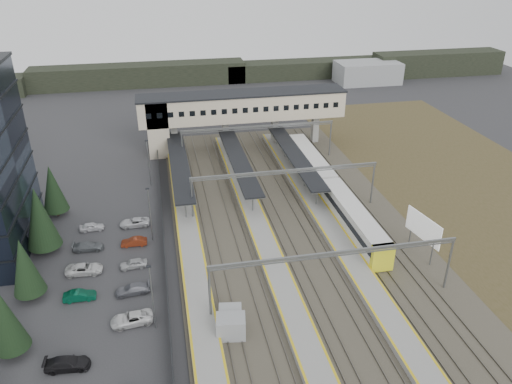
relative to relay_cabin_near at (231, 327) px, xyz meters
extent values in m
plane|color=#2B2B2D|center=(0.23, 10.93, -1.26)|extent=(220.00, 220.00, 0.00)
cylinder|color=black|center=(-21.77, 1.93, -0.66)|extent=(0.44, 0.44, 1.20)
cone|color=black|center=(-21.77, 1.93, 3.14)|extent=(3.54, 3.54, 6.80)
cylinder|color=black|center=(-21.77, 10.93, -0.66)|extent=(0.44, 0.44, 1.20)
cone|color=black|center=(-21.77, 10.93, 3.24)|extent=(3.64, 3.64, 7.00)
cylinder|color=black|center=(-21.77, 20.93, -0.66)|extent=(0.44, 0.44, 1.20)
cone|color=black|center=(-21.77, 20.93, 3.99)|extent=(4.42, 4.42, 8.50)
cylinder|color=black|center=(-21.77, 30.93, -0.66)|extent=(0.44, 0.44, 1.20)
cone|color=black|center=(-21.77, 30.93, 3.34)|extent=(3.74, 3.74, 7.20)
imported|color=black|center=(-16.27, -1.17, -0.63)|extent=(4.45, 2.04, 1.26)
imported|color=#05412B|center=(-16.27, 9.43, -0.66)|extent=(3.68, 1.29, 1.21)
imported|color=silver|center=(-16.27, 14.73, -0.63)|extent=(4.65, 2.33, 1.26)
imported|color=#53585C|center=(-16.27, 20.03, -0.67)|extent=(4.17, 1.87, 1.19)
imported|color=silver|center=(-16.27, 25.33, -0.68)|extent=(3.49, 1.49, 1.17)
imported|color=silver|center=(-10.27, 4.13, -0.63)|extent=(4.75, 2.55, 1.27)
imported|color=slate|center=(-10.27, 9.43, -0.66)|extent=(4.28, 2.06, 1.20)
imported|color=#A8A9AB|center=(-10.27, 14.73, -0.67)|extent=(3.59, 1.68, 1.19)
imported|color=maroon|center=(-10.27, 20.03, -0.69)|extent=(3.54, 1.36, 1.15)
imported|color=silver|center=(-10.27, 25.33, -0.67)|extent=(4.33, 2.06, 1.19)
cylinder|color=slate|center=(-7.77, 2.93, 2.74)|extent=(0.16, 0.16, 8.00)
cube|color=black|center=(-7.77, 2.93, 6.74)|extent=(0.50, 0.25, 0.15)
cylinder|color=slate|center=(-7.77, 20.93, 2.74)|extent=(0.16, 0.16, 8.00)
cube|color=black|center=(-7.77, 20.93, 6.74)|extent=(0.50, 0.25, 0.15)
cylinder|color=slate|center=(-7.77, 38.93, 2.74)|extent=(0.16, 0.16, 8.00)
cube|color=black|center=(-7.77, 38.93, 6.74)|extent=(0.50, 0.25, 0.15)
cube|color=#26282B|center=(-6.27, 15.93, -0.26)|extent=(0.08, 90.00, 2.00)
cube|color=gray|center=(0.00, 0.00, 0.00)|extent=(3.32, 2.64, 2.53)
cube|color=gray|center=(0.22, 1.79, -0.15)|extent=(2.71, 2.37, 2.23)
cube|color=#3A352C|center=(12.23, 15.93, -1.16)|extent=(34.00, 90.00, 0.20)
cube|color=#59544C|center=(-0.49, 15.93, -0.98)|extent=(0.08, 90.00, 0.14)
cube|color=#59544C|center=(0.95, 15.93, -0.98)|extent=(0.08, 90.00, 0.14)
cube|color=#59544C|center=(3.51, 15.93, -0.98)|extent=(0.08, 90.00, 0.14)
cube|color=#59544C|center=(4.95, 15.93, -0.98)|extent=(0.08, 90.00, 0.14)
cube|color=#59544C|center=(9.51, 15.93, -0.98)|extent=(0.08, 90.00, 0.14)
cube|color=#59544C|center=(10.95, 15.93, -0.98)|extent=(0.08, 90.00, 0.14)
cube|color=#59544C|center=(13.51, 15.93, -0.98)|extent=(0.08, 90.00, 0.14)
cube|color=#59544C|center=(14.95, 15.93, -0.98)|extent=(0.08, 90.00, 0.14)
cube|color=#59544C|center=(19.51, 15.93, -0.98)|extent=(0.08, 90.00, 0.14)
cube|color=#59544C|center=(20.95, 15.93, -0.98)|extent=(0.08, 90.00, 0.14)
cube|color=#59544C|center=(23.51, 15.93, -0.98)|extent=(0.08, 90.00, 0.14)
cube|color=#59544C|center=(24.95, 15.93, -0.98)|extent=(0.08, 90.00, 0.14)
cube|color=gray|center=(-2.77, 15.93, -0.81)|extent=(3.20, 82.00, 0.90)
cube|color=gold|center=(-4.22, 15.93, -0.35)|extent=(0.25, 82.00, 0.02)
cube|color=gold|center=(-1.32, 15.93, -0.35)|extent=(0.25, 82.00, 0.02)
cube|color=gray|center=(7.23, 15.93, -0.81)|extent=(3.20, 82.00, 0.90)
cube|color=gold|center=(5.78, 15.93, -0.35)|extent=(0.25, 82.00, 0.02)
cube|color=gold|center=(8.68, 15.93, -0.35)|extent=(0.25, 82.00, 0.02)
cube|color=gray|center=(17.23, 15.93, -0.81)|extent=(3.20, 82.00, 0.90)
cube|color=gold|center=(15.78, 15.93, -0.35)|extent=(0.25, 82.00, 0.02)
cube|color=gold|center=(18.68, 15.93, -0.35)|extent=(0.25, 82.00, 0.02)
cube|color=black|center=(-2.77, 37.93, 2.74)|extent=(3.00, 30.00, 0.25)
cube|color=slate|center=(-2.77, 37.93, 2.59)|extent=(3.10, 30.00, 0.12)
cylinder|color=slate|center=(-2.77, 24.93, 1.14)|extent=(0.20, 0.20, 3.10)
cylinder|color=slate|center=(-2.77, 31.43, 1.14)|extent=(0.20, 0.20, 3.10)
cylinder|color=slate|center=(-2.77, 37.93, 1.14)|extent=(0.20, 0.20, 3.10)
cylinder|color=slate|center=(-2.77, 44.43, 1.14)|extent=(0.20, 0.20, 3.10)
cylinder|color=slate|center=(-2.77, 50.93, 1.14)|extent=(0.20, 0.20, 3.10)
cube|color=black|center=(7.23, 37.93, 2.74)|extent=(3.00, 30.00, 0.25)
cube|color=slate|center=(7.23, 37.93, 2.59)|extent=(3.10, 30.00, 0.12)
cylinder|color=slate|center=(7.23, 24.93, 1.14)|extent=(0.20, 0.20, 3.10)
cylinder|color=slate|center=(7.23, 31.43, 1.14)|extent=(0.20, 0.20, 3.10)
cylinder|color=slate|center=(7.23, 37.93, 1.14)|extent=(0.20, 0.20, 3.10)
cylinder|color=slate|center=(7.23, 44.43, 1.14)|extent=(0.20, 0.20, 3.10)
cylinder|color=slate|center=(7.23, 50.93, 1.14)|extent=(0.20, 0.20, 3.10)
cube|color=black|center=(17.23, 37.93, 2.74)|extent=(3.00, 30.00, 0.25)
cube|color=slate|center=(17.23, 37.93, 2.59)|extent=(3.10, 30.00, 0.12)
cylinder|color=slate|center=(17.23, 24.93, 1.14)|extent=(0.20, 0.20, 3.10)
cylinder|color=slate|center=(17.23, 31.43, 1.14)|extent=(0.20, 0.20, 3.10)
cylinder|color=slate|center=(17.23, 37.93, 1.14)|extent=(0.20, 0.20, 3.10)
cylinder|color=slate|center=(17.23, 44.43, 1.14)|extent=(0.20, 0.20, 3.10)
cylinder|color=slate|center=(17.23, 50.93, 1.14)|extent=(0.20, 0.20, 3.10)
cube|color=beige|center=(10.73, 52.93, 7.24)|extent=(40.00, 6.00, 5.00)
cube|color=black|center=(10.73, 52.93, 9.79)|extent=(40.40, 6.40, 0.30)
cube|color=beige|center=(-5.77, 52.93, 4.24)|extent=(4.00, 6.00, 11.00)
cube|color=black|center=(-7.27, 49.91, 7.34)|extent=(1.00, 0.06, 1.00)
cube|color=black|center=(-5.27, 49.91, 7.34)|extent=(1.00, 0.06, 1.00)
cube|color=black|center=(-3.27, 49.91, 7.34)|extent=(1.00, 0.06, 1.00)
cube|color=black|center=(-1.27, 49.91, 7.34)|extent=(1.00, 0.06, 1.00)
cube|color=black|center=(0.73, 49.91, 7.34)|extent=(1.00, 0.06, 1.00)
cube|color=black|center=(2.73, 49.91, 7.34)|extent=(1.00, 0.06, 1.00)
cube|color=black|center=(4.73, 49.91, 7.34)|extent=(1.00, 0.06, 1.00)
cube|color=black|center=(6.73, 49.91, 7.34)|extent=(1.00, 0.06, 1.00)
cube|color=black|center=(8.73, 49.91, 7.34)|extent=(1.00, 0.06, 1.00)
cube|color=black|center=(10.73, 49.91, 7.34)|extent=(1.00, 0.06, 1.00)
cube|color=black|center=(12.73, 49.91, 7.34)|extent=(1.00, 0.06, 1.00)
cube|color=black|center=(14.73, 49.91, 7.34)|extent=(1.00, 0.06, 1.00)
cube|color=black|center=(16.73, 49.91, 7.34)|extent=(1.00, 0.06, 1.00)
cube|color=black|center=(18.73, 49.91, 7.34)|extent=(1.00, 0.06, 1.00)
cube|color=black|center=(20.73, 49.91, 7.34)|extent=(1.00, 0.06, 1.00)
cube|color=black|center=(22.73, 49.91, 7.34)|extent=(1.00, 0.06, 1.00)
cube|color=black|center=(24.73, 49.91, 7.34)|extent=(1.00, 0.06, 1.00)
cube|color=black|center=(26.73, 49.91, 7.34)|extent=(1.00, 0.06, 1.00)
cube|color=black|center=(28.73, 49.91, 7.34)|extent=(1.00, 0.06, 1.00)
cube|color=gray|center=(-4.27, 52.93, 1.74)|extent=(1.20, 1.60, 6.00)
cube|color=gray|center=(-2.77, 52.93, 1.74)|extent=(1.20, 1.60, 6.00)
cube|color=gray|center=(7.23, 52.93, 1.74)|extent=(1.20, 1.60, 6.00)
cube|color=gray|center=(17.23, 52.93, 1.74)|extent=(1.20, 1.60, 6.00)
cube|color=gray|center=(25.73, 52.93, 1.74)|extent=(1.20, 1.60, 6.00)
cylinder|color=slate|center=(-1.77, 2.93, 2.24)|extent=(0.28, 0.28, 7.00)
cylinder|color=slate|center=(26.23, 2.93, 2.24)|extent=(0.28, 0.28, 7.00)
cube|color=slate|center=(12.23, 2.93, 5.74)|extent=(28.40, 0.25, 0.35)
cube|color=slate|center=(12.23, 2.93, 5.34)|extent=(28.40, 0.12, 0.12)
cylinder|color=slate|center=(-1.77, 24.93, 2.24)|extent=(0.28, 0.28, 7.00)
cylinder|color=slate|center=(26.23, 24.93, 2.24)|extent=(0.28, 0.28, 7.00)
cube|color=slate|center=(12.23, 24.93, 5.74)|extent=(28.40, 0.25, 0.35)
cube|color=slate|center=(12.23, 24.93, 5.34)|extent=(28.40, 0.12, 0.12)
cylinder|color=slate|center=(-1.77, 44.93, 2.24)|extent=(0.28, 0.28, 7.00)
cylinder|color=slate|center=(26.23, 44.93, 2.24)|extent=(0.28, 0.28, 7.00)
cube|color=slate|center=(12.23, 44.93, 5.74)|extent=(28.40, 0.25, 0.35)
cube|color=slate|center=(12.23, 44.93, 5.34)|extent=(28.40, 0.12, 0.12)
cube|color=silver|center=(20.23, 17.40, 0.87)|extent=(2.85, 19.73, 3.66)
cube|color=black|center=(20.23, 17.40, 1.28)|extent=(2.91, 19.13, 0.91)
cube|color=slate|center=(20.23, 17.40, -0.71)|extent=(2.44, 18.33, 0.51)
cube|color=silver|center=(20.23, 37.73, 0.87)|extent=(2.85, 19.73, 3.66)
cube|color=black|center=(20.23, 37.73, 1.28)|extent=(2.91, 19.13, 0.91)
cube|color=slate|center=(20.23, 37.73, -0.71)|extent=(2.44, 18.33, 0.51)
cube|color=yellow|center=(20.23, 7.63, 0.87)|extent=(2.87, 0.90, 3.66)
cylinder|color=slate|center=(26.93, 7.55, 0.50)|extent=(0.20, 0.20, 3.53)
cylinder|color=slate|center=(26.93, 13.16, 0.50)|extent=(0.20, 0.20, 3.53)
cube|color=white|center=(26.93, 10.36, 2.82)|extent=(1.34, 6.54, 3.31)
cube|color=black|center=(-9.77, 105.93, 1.74)|extent=(60.00, 8.00, 6.00)
cube|color=black|center=(40.23, 105.93, 1.24)|extent=(50.00, 8.00, 5.00)
cube|color=black|center=(80.23, 100.93, 2.24)|extent=(40.00, 8.00, 7.00)
cube|color=gray|center=(55.23, 95.93, 1.74)|extent=(18.00, 10.00, 6.00)
camera|label=1|loc=(-5.39, -39.75, 36.04)|focal=35.00mm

